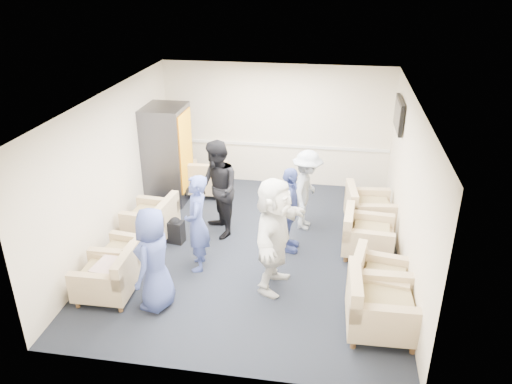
% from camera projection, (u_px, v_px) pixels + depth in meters
% --- Properties ---
extents(floor, '(6.00, 6.00, 0.00)m').
position_uv_depth(floor, '(254.00, 248.00, 8.85)').
color(floor, black).
rests_on(floor, ground).
extents(ceiling, '(6.00, 6.00, 0.00)m').
position_uv_depth(ceiling, '(253.00, 99.00, 7.72)').
color(ceiling, silver).
rests_on(ceiling, back_wall).
extents(back_wall, '(5.00, 0.02, 2.70)m').
position_uv_depth(back_wall, '(276.00, 125.00, 10.97)').
color(back_wall, beige).
rests_on(back_wall, floor).
extents(front_wall, '(5.00, 0.02, 2.70)m').
position_uv_depth(front_wall, '(209.00, 283.00, 5.60)').
color(front_wall, beige).
rests_on(front_wall, floor).
extents(left_wall, '(0.02, 6.00, 2.70)m').
position_uv_depth(left_wall, '(112.00, 169.00, 8.65)').
color(left_wall, beige).
rests_on(left_wall, floor).
extents(right_wall, '(0.02, 6.00, 2.70)m').
position_uv_depth(right_wall, '(409.00, 189.00, 7.92)').
color(right_wall, beige).
rests_on(right_wall, floor).
extents(chair_rail, '(4.98, 0.04, 0.06)m').
position_uv_depth(chair_rail, '(276.00, 145.00, 11.14)').
color(chair_rail, silver).
rests_on(chair_rail, back_wall).
extents(tv, '(0.10, 1.00, 0.58)m').
position_uv_depth(tv, '(399.00, 115.00, 9.25)').
color(tv, black).
rests_on(tv, right_wall).
extents(armchair_left_near, '(0.83, 0.83, 0.65)m').
position_uv_depth(armchair_left_near, '(110.00, 278.00, 7.46)').
color(armchair_left_near, tan).
rests_on(armchair_left_near, floor).
extents(armchair_left_mid, '(0.85, 0.85, 0.61)m').
position_uv_depth(armchair_left_mid, '(126.00, 258.00, 8.00)').
color(armchair_left_mid, tan).
rests_on(armchair_left_mid, floor).
extents(armchair_left_far, '(0.89, 0.89, 0.66)m').
position_uv_depth(armchair_left_far, '(154.00, 220.00, 9.13)').
color(armchair_left_far, tan).
rests_on(armchair_left_far, floor).
extents(armchair_right_near, '(0.97, 0.97, 0.75)m').
position_uv_depth(armchair_right_near, '(377.00, 308.00, 6.73)').
color(armchair_right_near, tan).
rests_on(armchair_right_near, floor).
extents(armchair_right_midnear, '(0.95, 0.95, 0.66)m').
position_uv_depth(armchair_right_midnear, '(376.00, 282.00, 7.37)').
color(armchair_right_midnear, tan).
rests_on(armchair_right_midnear, floor).
extents(armchair_right_midfar, '(0.90, 0.90, 0.67)m').
position_uv_depth(armchair_right_midfar, '(365.00, 236.00, 8.58)').
color(armchair_right_midfar, tan).
rests_on(armchair_right_midfar, floor).
extents(armchair_right_far, '(0.95, 0.95, 0.69)m').
position_uv_depth(armchair_right_far, '(366.00, 210.00, 9.46)').
color(armchair_right_far, tan).
rests_on(armchair_right_far, floor).
extents(armchair_corner, '(0.88, 0.88, 0.68)m').
position_uv_depth(armchair_corner, '(205.00, 180.00, 10.79)').
color(armchair_corner, tan).
rests_on(armchair_corner, floor).
extents(vending_machine, '(0.82, 0.96, 2.03)m').
position_uv_depth(vending_machine, '(168.00, 154.00, 10.29)').
color(vending_machine, '#45464C').
rests_on(vending_machine, floor).
extents(backpack, '(0.32, 0.25, 0.50)m').
position_uv_depth(backpack, '(176.00, 229.00, 8.95)').
color(backpack, black).
rests_on(backpack, floor).
extents(pillow, '(0.41, 0.51, 0.14)m').
position_uv_depth(pillow, '(108.00, 268.00, 7.39)').
color(pillow, beige).
rests_on(pillow, armchair_left_near).
extents(person_front_left, '(0.60, 0.83, 1.57)m').
position_uv_depth(person_front_left, '(154.00, 259.00, 7.08)').
color(person_front_left, '#3D4D94').
rests_on(person_front_left, floor).
extents(person_mid_left, '(0.50, 0.66, 1.64)m').
position_uv_depth(person_mid_left, '(197.00, 223.00, 7.98)').
color(person_mid_left, '#3D4D94').
rests_on(person_mid_left, floor).
extents(person_back_left, '(1.04, 1.11, 1.81)m').
position_uv_depth(person_back_left, '(217.00, 190.00, 8.95)').
color(person_back_left, black).
rests_on(person_back_left, floor).
extents(person_back_right, '(0.70, 1.06, 1.54)m').
position_uv_depth(person_back_right, '(307.00, 190.00, 9.25)').
color(person_back_right, beige).
rests_on(person_back_right, floor).
extents(person_mid_right, '(0.39, 0.91, 1.54)m').
position_uv_depth(person_mid_right, '(289.00, 210.00, 8.50)').
color(person_mid_right, '#3D4D94').
rests_on(person_mid_right, floor).
extents(person_front_right, '(0.86, 1.77, 1.83)m').
position_uv_depth(person_front_right, '(274.00, 235.00, 7.45)').
color(person_front_right, silver).
rests_on(person_front_right, floor).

